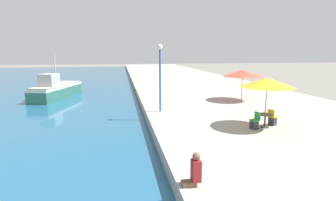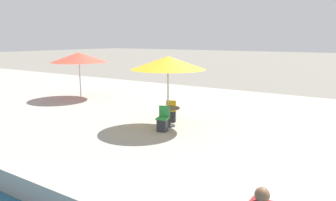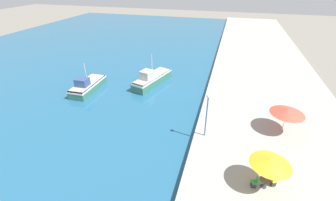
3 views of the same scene
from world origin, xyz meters
name	(u,v)px [view 2 (image 2 of 3)]	position (x,y,z in m)	size (l,w,h in m)	color
cafe_umbrella_pink	(168,63)	(6.06, 8.59, 3.12)	(2.85, 2.85, 2.70)	#B7B7B7
cafe_umbrella_white	(79,57)	(8.40, 16.26, 2.98)	(3.19, 3.19, 2.59)	#B7B7B7
cafe_table	(169,113)	(6.03, 8.50, 1.20)	(0.80, 0.80, 0.74)	#333338
cafe_chair_left	(163,122)	(5.33, 8.32, 0.99)	(0.51, 0.49, 0.91)	#2D2D33
cafe_chair_right	(172,114)	(6.67, 8.82, 0.99)	(0.56, 0.55, 0.91)	#2D2D33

